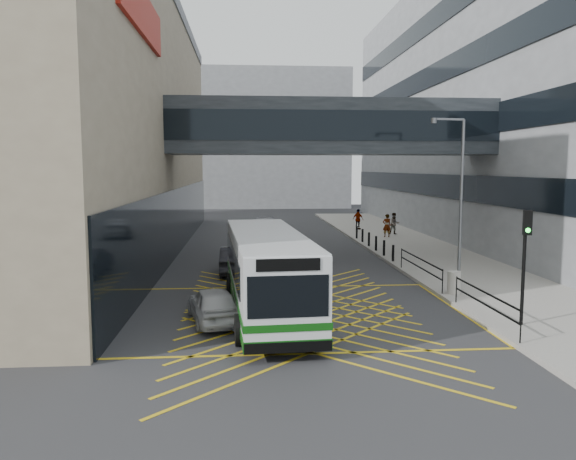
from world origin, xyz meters
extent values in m
plane|color=#333335|center=(0.00, 0.00, 0.00)|extent=(120.00, 120.00, 0.00)
cube|color=black|center=(-5.96, 16.00, 2.00)|extent=(0.10, 41.50, 4.00)
cube|color=#A41B0F|center=(-5.92, 4.00, 11.50)|extent=(0.18, 9.00, 1.80)
cube|color=gray|center=(24.00, 24.00, 10.00)|extent=(24.00, 44.00, 20.00)
cube|color=black|center=(11.96, 24.00, 4.00)|extent=(0.10, 43.50, 1.60)
cube|color=black|center=(11.96, 24.00, 8.00)|extent=(0.10, 43.50, 1.60)
cube|color=black|center=(11.96, 24.00, 12.00)|extent=(0.10, 43.50, 1.60)
cube|color=black|center=(11.96, 24.00, 16.00)|extent=(0.10, 43.50, 1.60)
cube|color=gray|center=(-2.00, 60.00, 9.00)|extent=(28.00, 16.00, 18.00)
cube|color=#2A2F34|center=(3.00, 12.00, 7.50)|extent=(20.00, 4.00, 3.00)
cube|color=black|center=(3.00, 9.98, 7.50)|extent=(19.50, 0.06, 1.60)
cube|color=black|center=(3.00, 14.02, 7.50)|extent=(19.50, 0.06, 1.60)
cube|color=#9C968D|center=(9.00, 15.00, 0.08)|extent=(6.00, 54.00, 0.16)
cube|color=gold|center=(0.00, 0.00, 0.00)|extent=(12.00, 9.00, 0.01)
cube|color=silver|center=(-1.07, -0.09, 1.62)|extent=(3.08, 10.62, 2.57)
cube|color=#0E4A0F|center=(-1.07, -0.09, 0.50)|extent=(3.12, 10.66, 0.32)
cube|color=#0E4A0F|center=(-1.07, -0.09, 1.00)|extent=(3.14, 10.66, 0.21)
cube|color=black|center=(-1.11, 0.48, 1.95)|extent=(3.04, 9.29, 1.00)
cube|color=black|center=(-0.72, -5.30, 1.86)|extent=(2.19, 0.22, 1.14)
cube|color=black|center=(-0.72, -5.32, 2.72)|extent=(1.72, 0.17, 0.33)
cube|color=silver|center=(-1.07, -0.09, 2.92)|extent=(3.05, 10.52, 0.10)
cube|color=black|center=(-0.72, -5.32, 0.48)|extent=(2.38, 0.25, 0.29)
cube|color=black|center=(-1.42, 5.14, 0.48)|extent=(2.38, 0.25, 0.29)
cylinder|color=black|center=(-2.04, -3.59, 0.48)|extent=(0.33, 0.97, 0.95)
cylinder|color=black|center=(0.36, -3.43, 0.48)|extent=(0.33, 0.97, 0.95)
cylinder|color=black|center=(-2.47, 2.87, 0.48)|extent=(0.33, 0.97, 0.95)
cylinder|color=black|center=(-0.07, 3.03, 0.48)|extent=(0.33, 0.97, 0.95)
imported|color=#B8B8BB|center=(-2.94, -1.00, 0.63)|extent=(2.44, 4.22, 1.26)
imported|color=black|center=(-2.34, 8.07, 0.67)|extent=(1.72, 4.31, 1.34)
imported|color=#9B9DA4|center=(-0.25, 23.82, 0.78)|extent=(2.99, 5.31, 1.56)
cylinder|color=black|center=(7.14, -2.61, 1.75)|extent=(0.13, 0.13, 3.18)
cube|color=black|center=(7.09, -2.81, 3.53)|extent=(0.29, 0.22, 0.80)
sphere|color=#19E533|center=(7.07, -2.90, 3.29)|extent=(0.18, 0.18, 0.15)
cylinder|color=slate|center=(7.95, 4.86, 3.78)|extent=(0.16, 0.16, 7.24)
cube|color=slate|center=(7.23, 4.76, 7.40)|extent=(1.45, 0.28, 0.09)
cylinder|color=slate|center=(6.51, 4.67, 7.33)|extent=(0.29, 0.29, 0.23)
cylinder|color=#ADA89E|center=(6.61, 1.96, 0.62)|extent=(0.53, 0.53, 0.92)
cube|color=black|center=(6.15, -2.00, 1.11)|extent=(0.05, 5.00, 0.05)
cube|color=black|center=(6.15, -2.00, 0.71)|extent=(0.05, 5.00, 0.05)
cube|color=black|center=(6.15, 5.00, 1.11)|extent=(0.05, 6.00, 0.05)
cube|color=black|center=(6.15, 5.00, 0.71)|extent=(0.05, 6.00, 0.05)
cylinder|color=black|center=(6.15, -4.50, 0.66)|extent=(0.04, 0.04, 1.00)
cylinder|color=black|center=(6.15, 0.50, 0.66)|extent=(0.04, 0.04, 1.00)
cylinder|color=black|center=(6.15, 2.00, 0.66)|extent=(0.04, 0.04, 1.00)
cylinder|color=black|center=(6.15, 8.00, 0.66)|extent=(0.04, 0.04, 1.00)
cylinder|color=black|center=(6.25, 10.00, 0.61)|extent=(0.14, 0.14, 0.90)
cylinder|color=black|center=(6.25, 12.00, 0.61)|extent=(0.14, 0.14, 0.90)
cylinder|color=black|center=(6.25, 14.00, 0.61)|extent=(0.14, 0.14, 0.90)
cylinder|color=black|center=(6.25, 16.00, 0.61)|extent=(0.14, 0.14, 0.90)
cylinder|color=black|center=(6.25, 18.00, 0.61)|extent=(0.14, 0.14, 0.90)
cylinder|color=black|center=(6.25, 20.00, 0.61)|extent=(0.14, 0.14, 0.90)
imported|color=gray|center=(8.62, 20.61, 1.01)|extent=(0.69, 0.50, 1.70)
imported|color=gray|center=(9.63, 22.24, 0.99)|extent=(0.84, 0.53, 1.65)
imported|color=gray|center=(7.54, 25.84, 1.00)|extent=(1.05, 1.03, 1.69)
camera|label=1|loc=(-1.86, -19.86, 5.26)|focal=35.00mm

